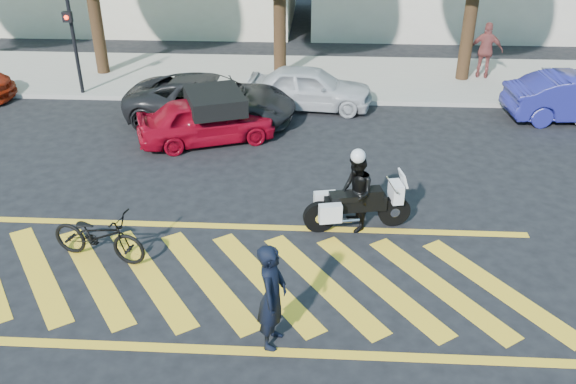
# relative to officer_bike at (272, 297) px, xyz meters

# --- Properties ---
(ground) EXTENTS (90.00, 90.00, 0.00)m
(ground) POSITION_rel_officer_bike_xyz_m (-0.80, 1.66, -0.95)
(ground) COLOR black
(ground) RESTS_ON ground
(sidewalk) EXTENTS (60.00, 5.00, 0.15)m
(sidewalk) POSITION_rel_officer_bike_xyz_m (-0.80, 13.66, -0.88)
(sidewalk) COLOR #9E998E
(sidewalk) RESTS_ON ground
(crosswalk) EXTENTS (12.33, 4.00, 0.01)m
(crosswalk) POSITION_rel_officer_bike_xyz_m (-0.84, 1.66, -0.95)
(crosswalk) COLOR yellow
(crosswalk) RESTS_ON ground
(signal_pole) EXTENTS (0.28, 0.43, 3.20)m
(signal_pole) POSITION_rel_officer_bike_xyz_m (-7.30, 11.40, 0.97)
(signal_pole) COLOR black
(signal_pole) RESTS_ON ground
(officer_bike) EXTENTS (0.56, 0.76, 1.91)m
(officer_bike) POSITION_rel_officer_bike_xyz_m (0.00, 0.00, 0.00)
(officer_bike) COLOR black
(officer_bike) RESTS_ON ground
(bicycle) EXTENTS (2.13, 1.17, 1.06)m
(bicycle) POSITION_rel_officer_bike_xyz_m (-3.63, 2.24, -0.42)
(bicycle) COLOR black
(bicycle) RESTS_ON ground
(police_motorcycle) EXTENTS (2.33, 0.95, 1.04)m
(police_motorcycle) POSITION_rel_officer_bike_xyz_m (1.50, 3.65, -0.39)
(police_motorcycle) COLOR black
(police_motorcycle) RESTS_ON ground
(officer_moto) EXTENTS (0.81, 0.96, 1.73)m
(officer_moto) POSITION_rel_officer_bike_xyz_m (1.49, 3.66, -0.09)
(officer_moto) COLOR black
(officer_moto) RESTS_ON ground
(red_convertible) EXTENTS (4.12, 2.77, 1.30)m
(red_convertible) POSITION_rel_officer_bike_xyz_m (-2.48, 8.04, -0.30)
(red_convertible) COLOR maroon
(red_convertible) RESTS_ON ground
(parked_mid_left) EXTENTS (5.20, 2.67, 1.40)m
(parked_mid_left) POSITION_rel_officer_bike_xyz_m (-2.57, 9.46, -0.25)
(parked_mid_left) COLOR black
(parked_mid_left) RESTS_ON ground
(parked_mid_right) EXTENTS (4.10, 1.98, 1.35)m
(parked_mid_right) POSITION_rel_officer_bike_xyz_m (0.34, 10.86, -0.28)
(parked_mid_right) COLOR silver
(parked_mid_right) RESTS_ON ground
(pedestrian_right) EXTENTS (1.22, 0.73, 1.95)m
(pedestrian_right) POSITION_rel_officer_bike_xyz_m (6.46, 13.85, 0.17)
(pedestrian_right) COLOR brown
(pedestrian_right) RESTS_ON sidewalk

